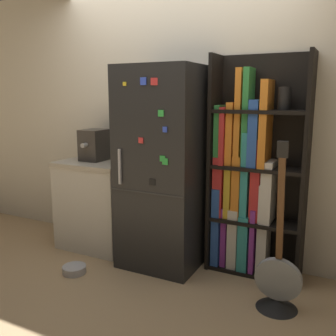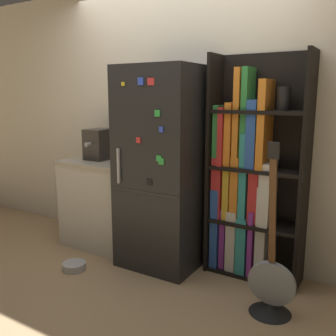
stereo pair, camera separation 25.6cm
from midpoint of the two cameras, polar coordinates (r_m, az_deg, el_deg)
ground_plane at (r=3.52m, az=0.41°, el=-14.75°), size 16.00×16.00×0.00m
wall_back at (r=3.59m, az=4.35°, el=7.33°), size 8.00×0.05×2.60m
refrigerator at (r=3.34m, az=1.54°, el=-0.03°), size 0.69×0.67×1.78m
bookshelf at (r=3.24m, az=14.48°, el=-1.77°), size 0.79×0.31×1.87m
kitchen_counter at (r=3.91m, az=-8.12°, el=-5.20°), size 0.73×0.58×0.89m
espresso_machine at (r=3.85m, az=-8.56°, el=3.60°), size 0.22×0.33×0.31m
guitar at (r=2.90m, az=17.98°, el=-17.37°), size 0.33×0.30×1.25m
pet_bowl at (r=3.51m, az=-12.03°, el=-14.39°), size 0.21×0.21×0.07m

